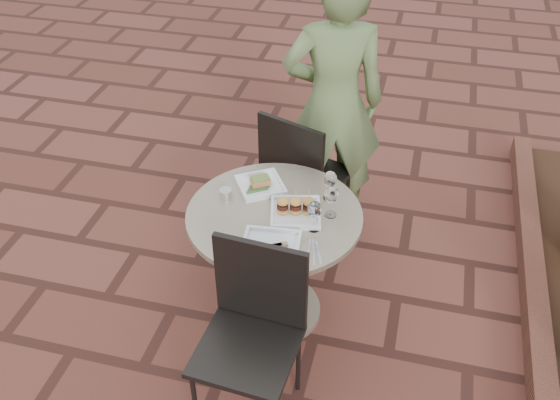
% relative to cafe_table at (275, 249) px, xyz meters
% --- Properties ---
extents(ground, '(60.00, 60.00, 0.00)m').
position_rel_cafe_table_xyz_m(ground, '(-0.16, 0.27, -0.48)').
color(ground, brown).
rests_on(ground, ground).
extents(cafe_table, '(0.90, 0.90, 0.73)m').
position_rel_cafe_table_xyz_m(cafe_table, '(0.00, 0.00, 0.00)').
color(cafe_table, gray).
rests_on(cafe_table, ground).
extents(chair_far, '(0.56, 0.56, 0.93)m').
position_rel_cafe_table_xyz_m(chair_far, '(-0.01, 0.66, 0.07)').
color(chair_far, black).
rests_on(chair_far, ground).
extents(chair_near, '(0.47, 0.47, 0.93)m').
position_rel_cafe_table_xyz_m(chair_near, '(0.05, -0.56, 0.07)').
color(chair_near, black).
rests_on(chair_near, ground).
extents(diner, '(0.72, 0.58, 1.73)m').
position_rel_cafe_table_xyz_m(diner, '(0.12, 0.94, 0.38)').
color(diner, '#5B723F').
rests_on(diner, ground).
extents(plate_salmon, '(0.32, 0.32, 0.06)m').
position_rel_cafe_table_xyz_m(plate_salmon, '(-0.13, 0.19, 0.26)').
color(plate_salmon, white).
rests_on(plate_salmon, cafe_table).
extents(plate_sliders, '(0.30, 0.30, 0.16)m').
position_rel_cafe_table_xyz_m(plate_sliders, '(0.11, 0.01, 0.28)').
color(plate_sliders, white).
rests_on(plate_sliders, cafe_table).
extents(plate_tuna, '(0.30, 0.30, 0.03)m').
position_rel_cafe_table_xyz_m(plate_tuna, '(0.05, -0.28, 0.26)').
color(plate_tuna, white).
rests_on(plate_tuna, cafe_table).
extents(wine_glass_right, '(0.07, 0.07, 0.17)m').
position_rel_cafe_table_xyz_m(wine_glass_right, '(0.22, -0.07, 0.36)').
color(wine_glass_right, white).
rests_on(wine_glass_right, cafe_table).
extents(wine_glass_mid, '(0.07, 0.07, 0.17)m').
position_rel_cafe_table_xyz_m(wine_glass_mid, '(0.25, 0.19, 0.37)').
color(wine_glass_mid, white).
rests_on(wine_glass_mid, cafe_table).
extents(wine_glass_far, '(0.07, 0.07, 0.17)m').
position_rel_cafe_table_xyz_m(wine_glass_far, '(0.28, 0.06, 0.37)').
color(wine_glass_far, white).
rests_on(wine_glass_far, cafe_table).
extents(steel_ramekin, '(0.07, 0.07, 0.05)m').
position_rel_cafe_table_xyz_m(steel_ramekin, '(-0.28, 0.06, 0.27)').
color(steel_ramekin, silver).
rests_on(steel_ramekin, cafe_table).
extents(cutlery_set, '(0.13, 0.20, 0.00)m').
position_rel_cafe_table_xyz_m(cutlery_set, '(0.25, -0.23, 0.25)').
color(cutlery_set, silver).
rests_on(cutlery_set, cafe_table).
extents(planter_curb, '(0.12, 3.00, 0.15)m').
position_rel_cafe_table_xyz_m(planter_curb, '(1.44, 0.57, -0.41)').
color(planter_curb, brown).
rests_on(planter_curb, ground).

